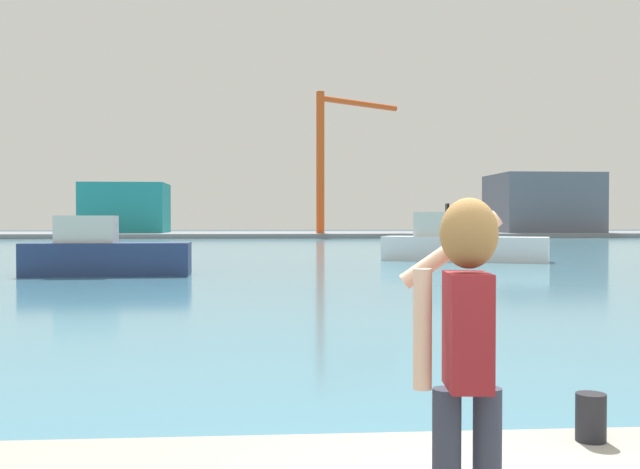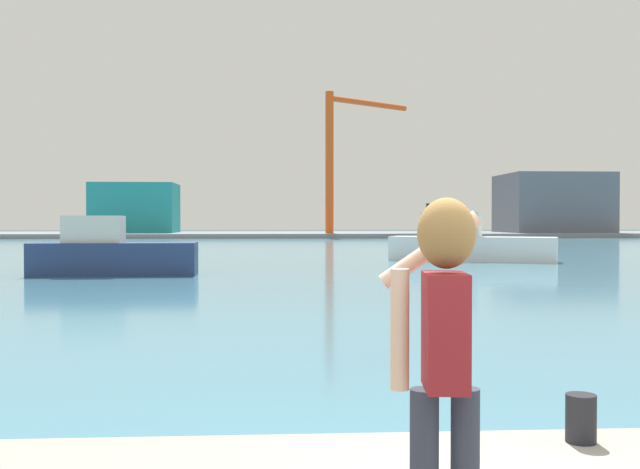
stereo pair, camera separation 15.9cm
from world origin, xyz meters
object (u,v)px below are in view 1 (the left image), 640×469
object	(u,v)px
port_crane	(331,146)
warehouse_left	(126,208)
boat_moored	(104,254)
warehouse_right	(542,203)
harbor_bollard	(591,417)
person_photographer	(465,338)
boat_moored_2	(460,244)

from	to	relation	value
port_crane	warehouse_left	bearing A→B (deg)	168.80
warehouse_left	boat_moored	bearing A→B (deg)	-80.31
boat_moored	port_crane	distance (m)	64.84
warehouse_left	warehouse_right	xyz separation A→B (m)	(53.96, -1.39, 0.65)
harbor_bollard	warehouse_left	xyz separation A→B (m)	(-20.02, 90.99, 3.01)
person_photographer	boat_moored_2	size ratio (longest dim) A/B	0.21
harbor_bollard	person_photographer	bearing A→B (deg)	-128.94
person_photographer	warehouse_right	distance (m)	98.02
warehouse_left	port_crane	size ratio (longest dim) A/B	0.60
person_photographer	boat_moored_2	bearing A→B (deg)	-9.13
harbor_bollard	port_crane	world-z (taller)	port_crane
boat_moored	port_crane	bearing A→B (deg)	75.62
boat_moored_2	harbor_bollard	bearing A→B (deg)	-79.43
boat_moored_2	boat_moored	bearing A→B (deg)	-127.03
boat_moored_2	warehouse_left	xyz separation A→B (m)	(-27.72, 58.50, 2.77)
warehouse_right	port_crane	size ratio (longest dim) A/B	0.74
boat_moored	port_crane	xyz separation A→B (m)	(14.36, 62.37, 10.41)
boat_moored_2	warehouse_right	world-z (taller)	warehouse_right
boat_moored	warehouse_right	distance (m)	78.63
harbor_bollard	warehouse_left	bearing A→B (deg)	102.41
port_crane	boat_moored_2	bearing A→B (deg)	-88.03
person_photographer	warehouse_left	size ratio (longest dim) A/B	0.17
warehouse_right	boat_moored	bearing A→B (deg)	-122.70
person_photographer	boat_moored	world-z (taller)	boat_moored
harbor_bollard	boat_moored_2	xyz separation A→B (m)	(7.71, 32.49, 0.24)
warehouse_right	port_crane	bearing A→B (deg)	-172.43
boat_moored	boat_moored_2	size ratio (longest dim) A/B	0.74
person_photographer	boat_moored	bearing A→B (deg)	21.41
person_photographer	boat_moored_2	world-z (taller)	boat_moored_2
person_photographer	warehouse_right	bearing A→B (deg)	-15.35
boat_moored_2	port_crane	distance (m)	54.40
boat_moored	boat_moored_2	distance (m)	18.53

